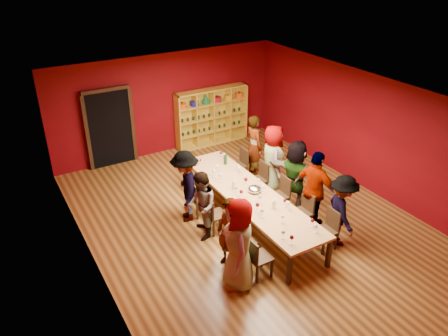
{
  "coord_description": "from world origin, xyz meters",
  "views": [
    {
      "loc": [
        -4.75,
        -7.04,
        5.84
      ],
      "look_at": [
        -0.26,
        0.67,
        1.15
      ],
      "focal_mm": 35.0,
      "sensor_mm": 36.0,
      "label": 1
    }
  ],
  "objects_px": {
    "person_left_3": "(185,186)",
    "chair_person_right_1": "(304,209)",
    "person_left_0": "(239,244)",
    "person_right_2": "(295,175)",
    "person_right_4": "(254,146)",
    "tasting_table": "(249,195)",
    "chair_person_right_3": "(260,177)",
    "chair_person_left_1": "(241,240)",
    "person_right_0": "(342,211)",
    "chair_person_right_2": "(281,193)",
    "shelving_unit": "(211,114)",
    "person_right_1": "(315,190)",
    "chair_person_left_0": "(257,256)",
    "chair_person_right_4": "(240,163)",
    "person_left_1": "(229,233)",
    "spittoon_bowl": "(254,189)",
    "person_left_2": "(201,206)",
    "chair_person_left_3": "(197,197)",
    "chair_person_right_0": "(328,227)",
    "wine_bottle": "(225,160)",
    "chair_person_left_2": "(213,213)",
    "person_right_3": "(272,159)"
  },
  "relations": [
    {
      "from": "person_left_0",
      "to": "chair_person_right_4",
      "type": "height_order",
      "value": "person_left_0"
    },
    {
      "from": "person_left_2",
      "to": "person_right_0",
      "type": "relative_size",
      "value": 0.97
    },
    {
      "from": "chair_person_right_2",
      "to": "person_right_3",
      "type": "distance_m",
      "value": 1.04
    },
    {
      "from": "chair_person_left_3",
      "to": "person_right_2",
      "type": "distance_m",
      "value": 2.39
    },
    {
      "from": "chair_person_left_1",
      "to": "person_right_0",
      "type": "distance_m",
      "value": 2.24
    },
    {
      "from": "chair_person_right_3",
      "to": "chair_person_right_4",
      "type": "height_order",
      "value": "same"
    },
    {
      "from": "chair_person_left_2",
      "to": "chair_person_left_0",
      "type": "bearing_deg",
      "value": -90.0
    },
    {
      "from": "chair_person_right_0",
      "to": "wine_bottle",
      "type": "height_order",
      "value": "wine_bottle"
    },
    {
      "from": "person_left_0",
      "to": "person_left_3",
      "type": "distance_m",
      "value": 2.48
    },
    {
      "from": "chair_person_left_3",
      "to": "chair_person_right_0",
      "type": "distance_m",
      "value": 3.06
    },
    {
      "from": "chair_person_left_0",
      "to": "person_left_1",
      "type": "xyz_separation_m",
      "value": [
        -0.27,
        0.57,
        0.27
      ]
    },
    {
      "from": "chair_person_right_2",
      "to": "chair_person_right_1",
      "type": "bearing_deg",
      "value": -90.0
    },
    {
      "from": "person_right_0",
      "to": "chair_person_right_3",
      "type": "xyz_separation_m",
      "value": [
        -0.32,
        2.52,
        -0.31
      ]
    },
    {
      "from": "person_left_3",
      "to": "chair_person_right_1",
      "type": "relative_size",
      "value": 1.95
    },
    {
      "from": "chair_person_right_4",
      "to": "spittoon_bowl",
      "type": "height_order",
      "value": "spittoon_bowl"
    },
    {
      "from": "chair_person_left_0",
      "to": "spittoon_bowl",
      "type": "relative_size",
      "value": 2.9
    },
    {
      "from": "person_right_1",
      "to": "chair_person_right_0",
      "type": "bearing_deg",
      "value": 145.18
    },
    {
      "from": "person_left_2",
      "to": "spittoon_bowl",
      "type": "distance_m",
      "value": 1.34
    },
    {
      "from": "person_left_0",
      "to": "person_right_2",
      "type": "bearing_deg",
      "value": 146.5
    },
    {
      "from": "chair_person_right_4",
      "to": "chair_person_right_1",
      "type": "bearing_deg",
      "value": -90.0
    },
    {
      "from": "shelving_unit",
      "to": "person_right_1",
      "type": "relative_size",
      "value": 1.31
    },
    {
      "from": "person_left_1",
      "to": "person_right_3",
      "type": "xyz_separation_m",
      "value": [
        2.45,
        1.97,
        0.14
      ]
    },
    {
      "from": "chair_person_left_0",
      "to": "person_right_2",
      "type": "bearing_deg",
      "value": 36.72
    },
    {
      "from": "person_left_1",
      "to": "person_left_3",
      "type": "relative_size",
      "value": 0.88
    },
    {
      "from": "chair_person_left_3",
      "to": "spittoon_bowl",
      "type": "relative_size",
      "value": 2.9
    },
    {
      "from": "person_right_1",
      "to": "chair_person_left_3",
      "type": "bearing_deg",
      "value": 35.32
    },
    {
      "from": "person_left_3",
      "to": "chair_person_left_1",
      "type": "bearing_deg",
      "value": 29.76
    },
    {
      "from": "chair_person_left_1",
      "to": "chair_person_right_2",
      "type": "bearing_deg",
      "value": 30.7
    },
    {
      "from": "spittoon_bowl",
      "to": "chair_person_right_4",
      "type": "bearing_deg",
      "value": 66.94
    },
    {
      "from": "chair_person_right_3",
      "to": "wine_bottle",
      "type": "height_order",
      "value": "wine_bottle"
    },
    {
      "from": "shelving_unit",
      "to": "chair_person_right_3",
      "type": "height_order",
      "value": "shelving_unit"
    },
    {
      "from": "chair_person_left_1",
      "to": "spittoon_bowl",
      "type": "relative_size",
      "value": 2.9
    },
    {
      "from": "chair_person_left_0",
      "to": "person_right_2",
      "type": "distance_m",
      "value": 2.78
    },
    {
      "from": "person_left_0",
      "to": "person_left_1",
      "type": "xyz_separation_m",
      "value": [
        0.13,
        0.57,
        -0.17
      ]
    },
    {
      "from": "chair_person_right_0",
      "to": "chair_person_right_2",
      "type": "xyz_separation_m",
      "value": [
        0.0,
        1.63,
        0.0
      ]
    },
    {
      "from": "person_left_2",
      "to": "person_right_2",
      "type": "relative_size",
      "value": 0.89
    },
    {
      "from": "person_right_2",
      "to": "chair_person_left_0",
      "type": "bearing_deg",
      "value": 105.35
    },
    {
      "from": "person_right_0",
      "to": "person_right_2",
      "type": "relative_size",
      "value": 0.92
    },
    {
      "from": "tasting_table",
      "to": "chair_person_right_4",
      "type": "height_order",
      "value": "chair_person_right_4"
    },
    {
      "from": "person_left_3",
      "to": "person_right_4",
      "type": "bearing_deg",
      "value": 132.63
    },
    {
      "from": "spittoon_bowl",
      "to": "person_left_1",
      "type": "bearing_deg",
      "value": -140.56
    },
    {
      "from": "shelving_unit",
      "to": "person_left_0",
      "type": "height_order",
      "value": "person_left_0"
    },
    {
      "from": "chair_person_left_1",
      "to": "person_right_1",
      "type": "bearing_deg",
      "value": 6.64
    },
    {
      "from": "chair_person_right_0",
      "to": "spittoon_bowl",
      "type": "xyz_separation_m",
      "value": [
        -0.78,
        1.63,
        0.33
      ]
    },
    {
      "from": "tasting_table",
      "to": "chair_person_right_3",
      "type": "distance_m",
      "value": 1.27
    },
    {
      "from": "person_left_2",
      "to": "chair_person_left_1",
      "type": "bearing_deg",
      "value": 33.74
    },
    {
      "from": "person_left_0",
      "to": "chair_person_left_0",
      "type": "bearing_deg",
      "value": 114.31
    },
    {
      "from": "chair_person_left_2",
      "to": "person_right_1",
      "type": "height_order",
      "value": "person_right_1"
    },
    {
      "from": "person_left_1",
      "to": "chair_person_right_3",
      "type": "distance_m",
      "value": 2.89
    },
    {
      "from": "person_left_3",
      "to": "person_right_1",
      "type": "distance_m",
      "value": 2.91
    }
  ]
}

